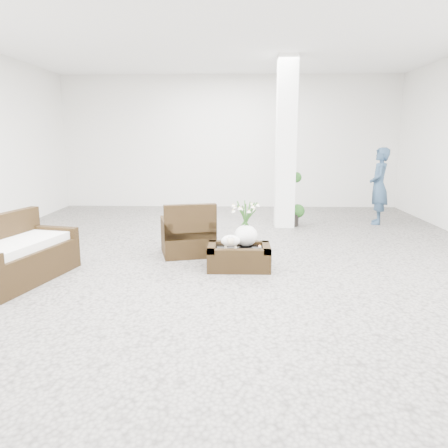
{
  "coord_description": "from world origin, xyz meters",
  "views": [
    {
      "loc": [
        0.18,
        -6.42,
        1.88
      ],
      "look_at": [
        0.0,
        -0.1,
        0.62
      ],
      "focal_mm": 35.01,
      "sensor_mm": 36.0,
      "label": 1
    }
  ],
  "objects_px": {
    "loveseat": "(18,249)",
    "topiary": "(291,189)",
    "coffee_table": "(239,258)",
    "armchair": "(188,228)"
  },
  "relations": [
    {
      "from": "coffee_table",
      "to": "armchair",
      "type": "height_order",
      "value": "armchair"
    },
    {
      "from": "armchair",
      "to": "topiary",
      "type": "bearing_deg",
      "value": -143.21
    },
    {
      "from": "loveseat",
      "to": "coffee_table",
      "type": "bearing_deg",
      "value": -64.85
    },
    {
      "from": "coffee_table",
      "to": "topiary",
      "type": "bearing_deg",
      "value": 70.81
    },
    {
      "from": "loveseat",
      "to": "topiary",
      "type": "relative_size",
      "value": 1.03
    },
    {
      "from": "loveseat",
      "to": "armchair",
      "type": "bearing_deg",
      "value": -42.68
    },
    {
      "from": "coffee_table",
      "to": "armchair",
      "type": "relative_size",
      "value": 1.04
    },
    {
      "from": "armchair",
      "to": "loveseat",
      "type": "height_order",
      "value": "same"
    },
    {
      "from": "armchair",
      "to": "topiary",
      "type": "relative_size",
      "value": 0.55
    },
    {
      "from": "coffee_table",
      "to": "loveseat",
      "type": "relative_size",
      "value": 0.55
    }
  ]
}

